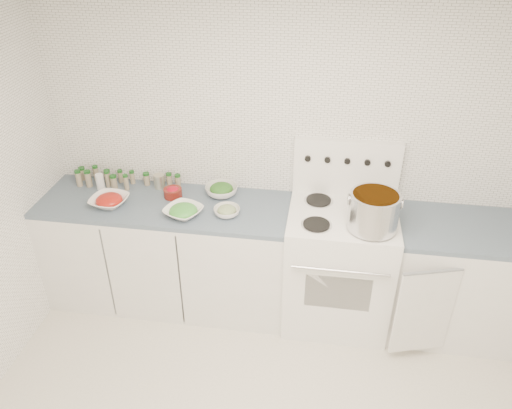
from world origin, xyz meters
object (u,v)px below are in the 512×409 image
object	(u,v)px
stock_pot	(374,210)
bowl_snowpea	(183,211)
bowl_tomato	(109,200)
stove	(338,263)

from	to	relation	value
stock_pot	bowl_snowpea	world-z (taller)	stock_pot
bowl_snowpea	bowl_tomato	bearing A→B (deg)	174.30
bowl_snowpea	stock_pot	bearing A→B (deg)	-0.88
stove	bowl_tomato	bearing A→B (deg)	-177.21
stock_pot	bowl_snowpea	distance (m)	1.30
stove	stock_pot	world-z (taller)	stove
bowl_tomato	bowl_snowpea	bearing A→B (deg)	-5.70
stock_pot	bowl_snowpea	xyz separation A→B (m)	(-1.29, 0.02, -0.15)
stock_pot	bowl_tomato	size ratio (longest dim) A/B	1.17
stock_pot	bowl_tomato	distance (m)	1.87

